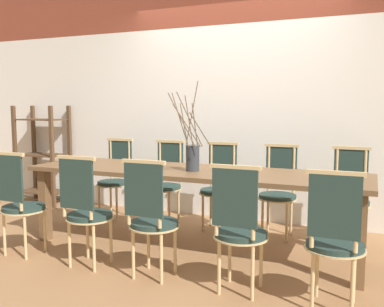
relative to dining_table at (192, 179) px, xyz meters
name	(u,v)px	position (x,y,z in m)	size (l,w,h in m)	color
ground_plane	(192,249)	(0.00, 0.00, -0.66)	(16.00, 16.00, 0.00)	#9E7047
wall_rear	(234,82)	(0.00, 1.25, 0.94)	(12.00, 0.06, 3.20)	white
dining_table	(192,179)	(0.00, 0.00, 0.00)	(3.12, 0.82, 0.75)	brown
chair_near_leftend	(19,201)	(-1.35, -0.74, -0.17)	(0.40, 0.40, 0.94)	#233833
chair_near_left	(86,209)	(-0.63, -0.74, -0.17)	(0.40, 0.40, 0.94)	#233833
chair_near_center	(151,216)	(-0.03, -0.74, -0.17)	(0.40, 0.40, 0.94)	#233833
chair_near_right	(239,226)	(0.67, -0.74, -0.17)	(0.40, 0.40, 0.94)	#233833
chair_near_rightend	(335,237)	(1.31, -0.74, -0.17)	(0.40, 0.40, 0.94)	#233833
chair_far_leftend	(116,176)	(-1.31, 0.74, -0.17)	(0.40, 0.40, 0.94)	#233833
chair_far_left	(166,180)	(-0.63, 0.74, -0.17)	(0.40, 0.40, 0.94)	#233833
chair_far_center	(219,184)	(0.01, 0.74, -0.17)	(0.40, 0.40, 0.94)	#233833
chair_far_right	(279,188)	(0.65, 0.74, -0.17)	(0.40, 0.40, 0.94)	#233833
chair_far_rightend	(349,194)	(1.33, 0.74, -0.17)	(0.40, 0.40, 0.94)	#233833
vase_centerpiece	(192,155)	(0.03, -0.06, 0.23)	(0.35, 0.27, 0.80)	#33383D
book_stack	(240,171)	(0.47, -0.05, 0.12)	(0.25, 0.23, 0.05)	#842D8C
shelving_rack	(43,155)	(-2.63, 0.98, 0.00)	(0.68, 0.40, 1.33)	#513823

